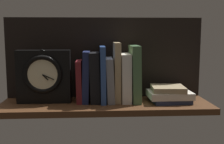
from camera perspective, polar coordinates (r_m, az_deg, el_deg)
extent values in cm
cube|color=#4C2D19|center=(121.19, -1.24, -6.73)|extent=(87.77, 25.04, 2.50)
cube|color=black|center=(129.69, -1.47, 2.85)|extent=(87.77, 1.20, 35.90)
cube|color=maroon|center=(122.34, -6.51, -1.83)|extent=(2.53, 12.56, 17.60)
cube|color=#192147|center=(121.92, -5.21, -0.92)|extent=(3.39, 12.56, 21.51)
cube|color=black|center=(121.89, -3.46, -1.01)|extent=(4.72, 13.50, 21.13)
cube|color=#2D4C8E|center=(121.75, -1.85, -0.39)|extent=(2.41, 16.15, 23.62)
cube|color=gray|center=(122.25, -0.49, -1.54)|extent=(3.83, 14.87, 18.71)
cube|color=tan|center=(121.96, 0.99, -0.01)|extent=(2.83, 12.10, 25.15)
cube|color=silver|center=(122.64, 2.68, -1.10)|extent=(4.19, 14.40, 20.42)
cube|color=#476B44|center=(122.88, 4.55, -0.27)|extent=(4.08, 16.05, 23.94)
cube|color=black|center=(122.81, -13.40, -0.88)|extent=(22.12, 5.08, 22.12)
torus|color=black|center=(119.75, -13.66, -0.48)|extent=(15.93, 1.96, 15.93)
cylinder|color=beige|center=(119.75, -13.66, -0.48)|extent=(12.85, 0.60, 12.85)
cube|color=black|center=(119.24, -13.17, -1.05)|extent=(2.39, 0.30, 2.48)
cube|color=black|center=(119.03, -12.60, -1.00)|extent=(4.70, 0.30, 2.36)
torus|color=black|center=(119.21, -13.77, 3.82)|extent=(2.44, 0.44, 2.44)
cube|color=#232D4C|center=(124.49, 11.53, -5.47)|extent=(16.21, 13.51, 1.81)
cube|color=beige|center=(124.40, 11.37, -4.38)|extent=(18.11, 13.39, 2.80)
cube|color=#9E8966|center=(123.80, 11.05, -3.25)|extent=(14.33, 13.28, 2.22)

